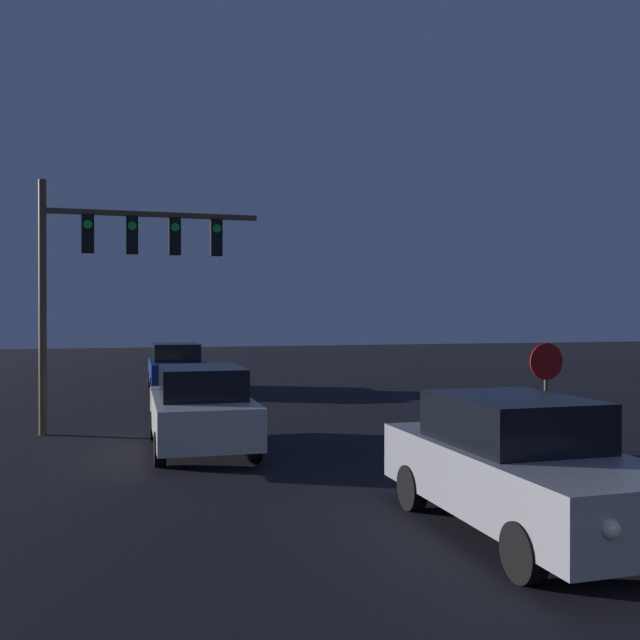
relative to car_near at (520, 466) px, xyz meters
The scene contains 5 objects.
car_near is the anchor object (origin of this frame).
car_mid 7.44m from the car_near, 116.09° to the left, with size 2.02×4.76×1.72m.
car_far 18.54m from the car_near, 98.85° to the left, with size 2.02×4.76×1.72m.
traffic_signal_mast 11.26m from the car_near, 117.34° to the left, with size 5.09×0.30×5.90m.
stop_sign 6.09m from the car_near, 53.48° to the left, with size 0.76×0.07×2.19m.
Camera 1 is at (-3.62, -1.90, 2.78)m, focal length 40.00 mm.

